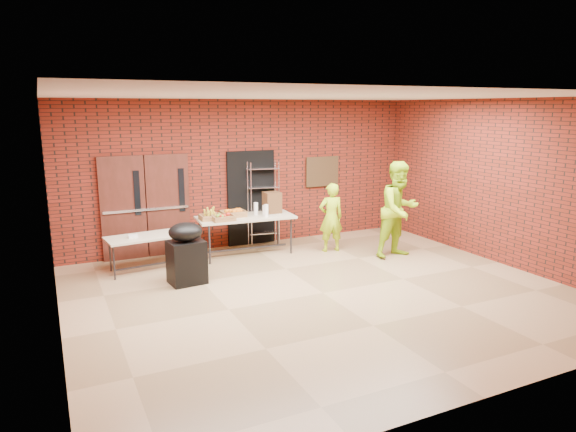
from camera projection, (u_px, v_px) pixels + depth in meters
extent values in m
cube|color=olive|center=(323.00, 294.00, 8.53)|extent=(8.00, 7.00, 0.04)
cube|color=silver|center=(326.00, 94.00, 7.86)|extent=(8.00, 7.00, 0.04)
cube|color=maroon|center=(246.00, 173.00, 11.30)|extent=(8.00, 0.04, 3.20)
cube|color=maroon|center=(500.00, 254.00, 5.09)|extent=(8.00, 0.04, 3.20)
cube|color=maroon|center=(48.00, 222.00, 6.50)|extent=(0.04, 7.00, 3.20)
cube|color=maroon|center=(506.00, 183.00, 9.90)|extent=(0.04, 7.00, 3.20)
cube|color=#4E1E16|center=(123.00, 209.00, 10.23)|extent=(0.88, 0.08, 2.10)
cube|color=#4E1E16|center=(168.00, 205.00, 10.61)|extent=(0.88, 0.08, 2.10)
cube|color=black|center=(137.00, 193.00, 10.24)|extent=(0.12, 0.02, 0.90)
cube|color=black|center=(182.00, 190.00, 10.62)|extent=(0.12, 0.02, 0.90)
cube|color=silver|center=(147.00, 210.00, 10.37)|extent=(1.70, 0.04, 0.05)
cube|color=black|center=(251.00, 198.00, 11.41)|extent=(1.10, 0.06, 2.10)
cube|color=#46331C|center=(322.00, 171.00, 12.06)|extent=(0.85, 0.04, 0.70)
cube|color=tan|center=(152.00, 236.00, 9.61)|extent=(1.74, 0.88, 0.04)
cube|color=#302F35|center=(154.00, 264.00, 9.72)|extent=(1.47, 0.21, 0.03)
cylinder|color=#302F35|center=(110.00, 255.00, 9.61)|extent=(0.03, 0.03, 0.65)
cylinder|color=#302F35|center=(188.00, 246.00, 10.24)|extent=(0.03, 0.03, 0.65)
cylinder|color=#302F35|center=(114.00, 262.00, 9.12)|extent=(0.03, 0.03, 0.65)
cylinder|color=#302F35|center=(195.00, 252.00, 9.75)|extent=(0.03, 0.03, 0.65)
cube|color=tan|center=(246.00, 217.00, 10.61)|extent=(2.05, 0.98, 0.04)
cube|color=#302F35|center=(246.00, 248.00, 10.75)|extent=(1.77, 0.17, 0.03)
cylinder|color=#302F35|center=(200.00, 238.00, 10.61)|extent=(0.04, 0.04, 0.78)
cylinder|color=#302F35|center=(278.00, 229.00, 11.36)|extent=(0.04, 0.04, 0.78)
cylinder|color=#302F35|center=(210.00, 245.00, 10.02)|extent=(0.04, 0.04, 0.78)
cylinder|color=#302F35|center=(291.00, 236.00, 10.77)|extent=(0.04, 0.04, 0.78)
cube|color=#9B6C3E|center=(211.00, 218.00, 10.28)|extent=(0.43, 0.34, 0.07)
cube|color=#9B6C3E|center=(233.00, 215.00, 10.58)|extent=(0.49, 0.38, 0.08)
cube|color=#9B6C3E|center=(223.00, 219.00, 10.19)|extent=(0.44, 0.34, 0.07)
cylinder|color=#165421|center=(189.00, 232.00, 9.84)|extent=(0.37, 0.37, 0.01)
cube|color=white|center=(133.00, 236.00, 9.40)|extent=(0.17, 0.11, 0.06)
cube|color=#4F331B|center=(272.00, 202.00, 10.92)|extent=(0.34, 0.30, 0.45)
cylinder|color=white|center=(264.00, 211.00, 10.61)|extent=(0.07, 0.07, 0.22)
cylinder|color=white|center=(266.00, 211.00, 10.53)|extent=(0.09, 0.09, 0.26)
cylinder|color=white|center=(256.00, 209.00, 10.70)|extent=(0.09, 0.09, 0.26)
cube|color=black|center=(187.00, 262.00, 8.95)|extent=(0.64, 0.55, 0.76)
ellipsoid|color=black|center=(185.00, 232.00, 8.84)|extent=(0.63, 0.56, 0.33)
imported|color=#A0CD16|center=(331.00, 217.00, 10.89)|extent=(0.58, 0.43, 1.47)
imported|color=#A0CD16|center=(399.00, 210.00, 10.45)|extent=(1.03, 0.84, 1.97)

